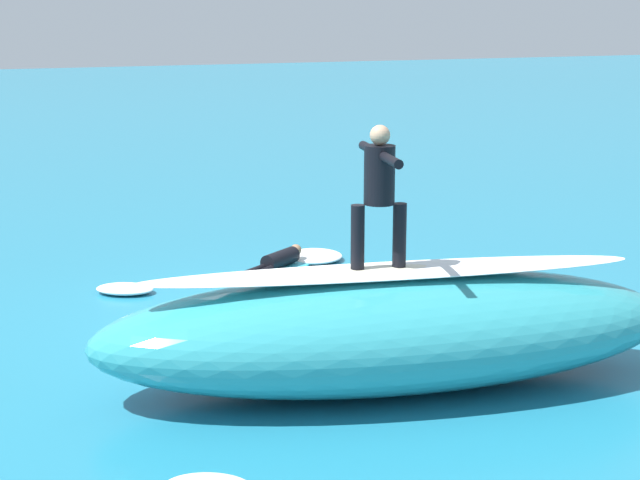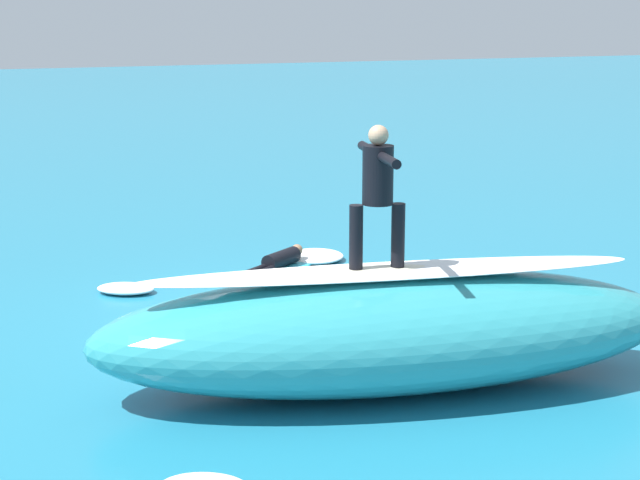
% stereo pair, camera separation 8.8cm
% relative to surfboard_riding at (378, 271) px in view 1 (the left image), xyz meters
% --- Properties ---
extents(ground_plane, '(120.00, 120.00, 0.00)m').
position_rel_surfboard_riding_xyz_m(ground_plane, '(0.07, -2.95, -1.34)').
color(ground_plane, teal).
extents(wave_crest, '(6.90, 3.37, 1.30)m').
position_rel_surfboard_riding_xyz_m(wave_crest, '(-0.13, 0.03, -0.69)').
color(wave_crest, teal).
rests_on(wave_crest, ground_plane).
extents(wave_foam_lip, '(5.66, 1.80, 0.08)m').
position_rel_surfboard_riding_xyz_m(wave_foam_lip, '(-0.13, 0.03, -0.00)').
color(wave_foam_lip, white).
rests_on(wave_foam_lip, wave_crest).
extents(surfboard_riding, '(2.00, 0.83, 0.09)m').
position_rel_surfboard_riding_xyz_m(surfboard_riding, '(0.00, 0.00, 0.00)').
color(surfboard_riding, '#EAE5C6').
rests_on(surfboard_riding, wave_crest).
extents(surfer_riding, '(0.61, 1.47, 1.56)m').
position_rel_surfboard_riding_xyz_m(surfer_riding, '(-0.00, 0.00, 0.95)').
color(surfer_riding, black).
rests_on(surfer_riding, surfboard_riding).
extents(surfboard_paddling, '(2.12, 1.73, 0.09)m').
position_rel_surfboard_riding_xyz_m(surfboard_paddling, '(-0.77, -5.12, -1.29)').
color(surfboard_paddling, '#33B2D1').
rests_on(surfboard_paddling, ground_plane).
extents(surfer_paddling, '(1.36, 1.05, 0.28)m').
position_rel_surfboard_riding_xyz_m(surfer_paddling, '(-0.67, -5.05, -1.13)').
color(surfer_paddling, black).
rests_on(surfer_paddling, surfboard_paddling).
extents(foam_patch_near, '(1.02, 0.91, 0.14)m').
position_rel_surfboard_riding_xyz_m(foam_patch_near, '(1.79, -4.86, -1.27)').
color(foam_patch_near, white).
rests_on(foam_patch_near, ground_plane).
extents(foam_patch_far, '(1.36, 1.36, 0.15)m').
position_rel_surfboard_riding_xyz_m(foam_patch_far, '(-1.55, -5.62, -1.26)').
color(foam_patch_far, white).
rests_on(foam_patch_far, ground_plane).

